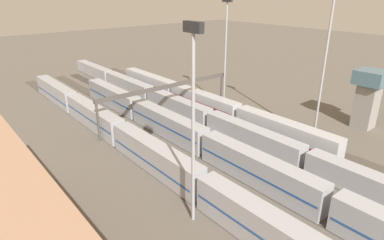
% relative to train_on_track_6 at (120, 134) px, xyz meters
% --- Properties ---
extents(ground_plane, '(400.00, 400.00, 0.00)m').
position_rel_train_on_track_6_xyz_m(ground_plane, '(-6.71, -15.00, -2.60)').
color(ground_plane, '#60594F').
extents(track_bed_0, '(140.00, 2.80, 0.12)m').
position_rel_train_on_track_6_xyz_m(track_bed_0, '(-6.71, -30.00, -2.54)').
color(track_bed_0, '#4C443D').
rests_on(track_bed_0, ground_plane).
extents(track_bed_1, '(140.00, 2.80, 0.12)m').
position_rel_train_on_track_6_xyz_m(track_bed_1, '(-6.71, -25.00, -2.54)').
color(track_bed_1, '#3D3833').
rests_on(track_bed_1, ground_plane).
extents(track_bed_2, '(140.00, 2.80, 0.12)m').
position_rel_train_on_track_6_xyz_m(track_bed_2, '(-6.71, -20.00, -2.54)').
color(track_bed_2, '#4C443D').
rests_on(track_bed_2, ground_plane).
extents(track_bed_3, '(140.00, 2.80, 0.12)m').
position_rel_train_on_track_6_xyz_m(track_bed_3, '(-6.71, -15.00, -2.54)').
color(track_bed_3, '#3D3833').
rests_on(track_bed_3, ground_plane).
extents(track_bed_4, '(140.00, 2.80, 0.12)m').
position_rel_train_on_track_6_xyz_m(track_bed_4, '(-6.71, -10.00, -2.54)').
color(track_bed_4, '#4C443D').
rests_on(track_bed_4, ground_plane).
extents(track_bed_5, '(140.00, 2.80, 0.12)m').
position_rel_train_on_track_6_xyz_m(track_bed_5, '(-6.71, -5.00, -2.54)').
color(track_bed_5, '#3D3833').
rests_on(track_bed_5, ground_plane).
extents(track_bed_6, '(140.00, 2.80, 0.12)m').
position_rel_train_on_track_6_xyz_m(track_bed_6, '(-6.71, 0.00, -2.54)').
color(track_bed_6, '#4C443D').
rests_on(track_bed_6, ground_plane).
extents(train_on_track_6, '(95.60, 3.06, 5.00)m').
position_rel_train_on_track_6_xyz_m(train_on_track_6, '(0.00, 0.00, 0.00)').
color(train_on_track_6, '#A8AAB2').
rests_on(train_on_track_6, ground_plane).
extents(train_on_track_1, '(71.40, 3.06, 5.00)m').
position_rel_train_on_track_6_xyz_m(train_on_track_1, '(4.11, -25.00, 0.01)').
color(train_on_track_1, '#B7BABF').
rests_on(train_on_track_1, ground_plane).
extents(train_on_track_2, '(139.00, 3.00, 4.40)m').
position_rel_train_on_track_6_xyz_m(train_on_track_2, '(-2.63, -20.00, -0.53)').
color(train_on_track_2, maroon).
rests_on(train_on_track_2, ground_plane).
extents(train_on_track_4, '(95.60, 3.06, 5.00)m').
position_rel_train_on_track_6_xyz_m(train_on_track_4, '(-13.85, -10.00, 0.01)').
color(train_on_track_4, '#A8AAB2').
rests_on(train_on_track_4, ground_plane).
extents(light_mast_0, '(2.80, 0.70, 27.17)m').
position_rel_train_on_track_6_xyz_m(light_mast_0, '(4.03, -32.16, 14.72)').
color(light_mast_0, '#9EA0A5').
rests_on(light_mast_0, ground_plane).
extents(light_mast_1, '(2.80, 0.70, 25.69)m').
position_rel_train_on_track_6_xyz_m(light_mast_1, '(-26.10, 3.26, 13.90)').
color(light_mast_1, '#9EA0A5').
rests_on(light_mast_1, ground_plane).
extents(light_mast_2, '(2.80, 0.70, 33.13)m').
position_rel_train_on_track_6_xyz_m(light_mast_2, '(-22.32, -32.11, 17.93)').
color(light_mast_2, '#9EA0A5').
rests_on(light_mast_2, ground_plane).
extents(signal_gantry, '(0.70, 35.00, 8.80)m').
position_rel_train_on_track_6_xyz_m(signal_gantry, '(4.96, -15.00, 5.05)').
color(signal_gantry, '#4C4742').
rests_on(signal_gantry, ground_plane).
extents(control_tower, '(6.00, 6.00, 12.90)m').
position_rel_train_on_track_6_xyz_m(control_tower, '(-25.60, -46.49, 4.96)').
color(control_tower, gray).
rests_on(control_tower, ground_plane).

